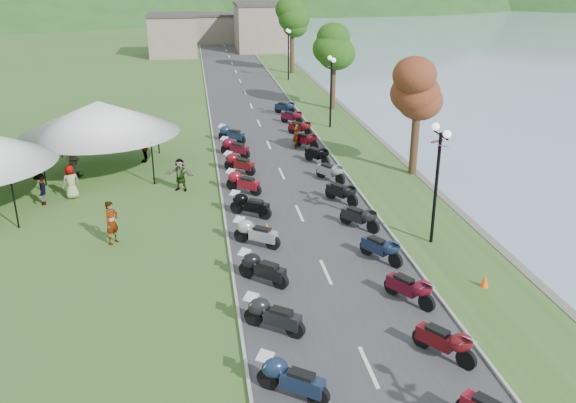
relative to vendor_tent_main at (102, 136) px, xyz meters
name	(u,v)px	position (x,y,z in m)	size (l,w,h in m)	color
road	(259,123)	(9.96, 9.72, -1.99)	(7.00, 120.00, 0.02)	#3B3B3E
hills_backdrop	(205,3)	(9.96, 169.72, -2.00)	(360.00, 120.00, 76.00)	#285621
far_building	(210,30)	(7.96, 54.72, 0.50)	(18.00, 16.00, 5.00)	gray
moto_row_left	(270,292)	(7.55, -16.39, -1.45)	(2.60, 44.45, 1.10)	#331411
moto_row_right	(351,204)	(12.32, -8.77, -1.45)	(2.60, 44.58, 1.10)	#331411
vendor_tent_main	(102,136)	(0.00, 0.00, 0.00)	(5.87, 5.87, 4.00)	silver
tree_lakeside	(417,109)	(17.27, -3.37, 1.69)	(2.66, 2.66, 7.38)	#295B15
pedestrian_a	(114,243)	(1.61, -10.30, -2.00)	(0.69, 0.50, 1.89)	slate
pedestrian_b	(75,176)	(-1.53, -0.88, -2.00)	(0.92, 0.50, 1.89)	slate
pedestrian_c	(44,204)	(-2.33, -5.17, -2.00)	(1.04, 0.43, 1.60)	slate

